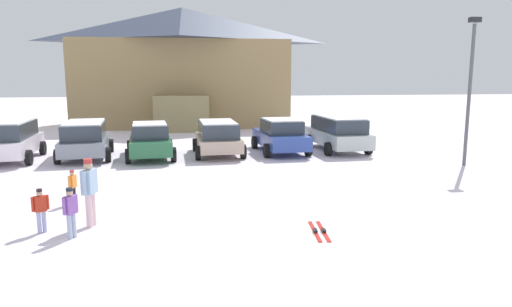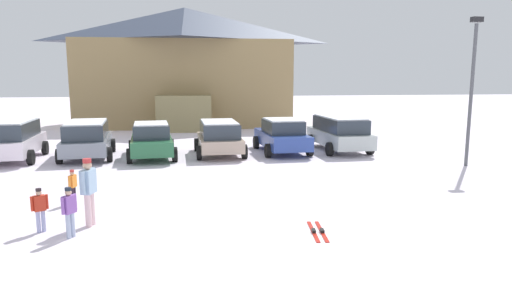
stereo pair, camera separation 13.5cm
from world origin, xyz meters
The scene contains 14 objects.
ground centered at (0.00, 0.00, 0.00)m, with size 160.00×160.00×0.00m, color white.
ski_lodge centered at (-0.65, 26.99, 4.42)m, with size 16.05×10.35×8.72m.
parked_white_suv centered at (-8.17, 12.35, 0.93)m, with size 2.39×4.43×1.74m.
parked_grey_wagon centered at (-5.13, 12.61, 0.89)m, with size 2.57×4.67×1.64m.
parked_green_coupe centered at (-2.27, 12.15, 0.81)m, with size 2.37×4.42×1.59m.
parked_beige_suv centered at (0.80, 12.43, 0.86)m, with size 2.30×4.05×1.58m.
parked_blue_hatchback centered at (3.82, 12.67, 0.83)m, with size 2.34×4.48×1.63m.
parked_silver_wagon centered at (6.72, 12.79, 0.91)m, with size 2.33×4.80×1.70m.
skier_child_in_orange_jacket centered at (-3.94, 4.69, 0.56)m, with size 0.20×0.36×0.99m.
skier_adult_in_blue_parka centered at (-3.06, 2.55, 0.94)m, with size 0.34×0.60×1.67m.
skier_child_in_red_jacket centered at (-4.11, 2.26, 0.59)m, with size 0.35×0.25×1.05m.
skier_child_in_purple_jacket centered at (-3.33, 1.75, 0.66)m, with size 0.29×0.38×1.16m.
pair_of_skis centered at (2.29, 1.27, 0.02)m, with size 0.46×1.48×0.08m.
lamp_post centered at (10.61, 8.24, 3.31)m, with size 0.44×0.24×5.91m.
Camera 1 is at (-0.81, -8.61, 3.58)m, focal length 32.00 mm.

